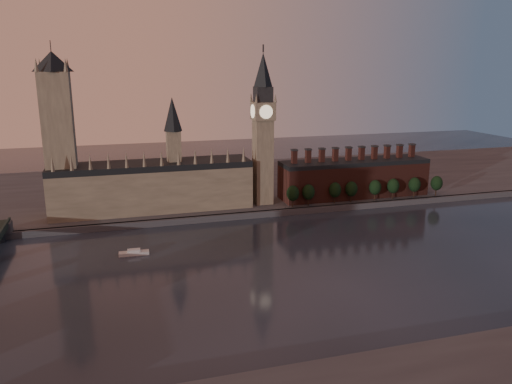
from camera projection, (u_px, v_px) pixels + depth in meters
ground at (308, 269)px, 246.20m from camera, size 900.00×900.00×0.00m
north_bank at (227, 185)px, 411.53m from camera, size 900.00×182.00×4.00m
palace_of_westminster at (153, 184)px, 330.53m from camera, size 130.00×30.30×74.00m
victoria_tower at (59, 130)px, 306.44m from camera, size 24.00×24.00×108.00m
big_ben at (263, 128)px, 337.49m from camera, size 15.00×15.00×107.00m
chimney_block at (354, 178)px, 365.93m from camera, size 110.00×25.00×37.00m
embankment_tree_0 at (293, 193)px, 338.19m from camera, size 8.60×8.60×14.88m
embankment_tree_1 at (308, 192)px, 341.51m from camera, size 8.60×8.60×14.88m
embankment_tree_2 at (335, 190)px, 347.55m from camera, size 8.60×8.60×14.88m
embankment_tree_3 at (351, 189)px, 350.26m from camera, size 8.60×8.60×14.88m
embankment_tree_4 at (375, 187)px, 354.93m from camera, size 8.60×8.60×14.88m
embankment_tree_5 at (393, 186)px, 359.14m from camera, size 8.60×8.60×14.88m
embankment_tree_6 at (415, 185)px, 363.20m from camera, size 8.60×8.60×14.88m
embankment_tree_7 at (437, 183)px, 367.74m from camera, size 8.60×8.60×14.88m
river_boat at (134, 253)px, 264.09m from camera, size 15.85×5.18×3.13m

